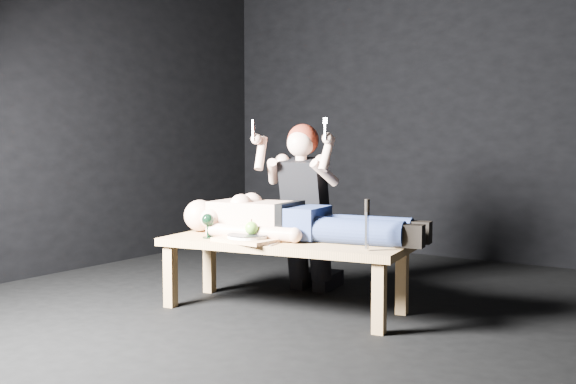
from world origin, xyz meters
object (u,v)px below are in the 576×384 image
(serving_tray, at_px, (248,240))
(table, at_px, (284,275))
(lying_man, at_px, (298,217))
(carving_knife, at_px, (367,225))
(kneeling_woman, at_px, (308,206))
(goblet, at_px, (208,226))

(serving_tray, bearing_deg, table, 49.87)
(lying_man, xyz_separation_m, serving_tray, (-0.18, -0.29, -0.13))
(serving_tray, distance_m, carving_knife, 0.79)
(lying_man, relative_size, carving_knife, 5.59)
(kneeling_woman, bearing_deg, serving_tray, -96.05)
(kneeling_woman, height_order, goblet, kneeling_woman)
(lying_man, relative_size, goblet, 10.30)
(serving_tray, relative_size, goblet, 2.41)
(lying_man, height_order, serving_tray, lying_man)
(kneeling_woman, bearing_deg, table, -80.85)
(kneeling_woman, distance_m, serving_tray, 0.74)
(lying_man, relative_size, kneeling_woman, 1.33)
(lying_man, distance_m, kneeling_woman, 0.47)
(table, bearing_deg, carving_knife, -15.77)
(table, relative_size, carving_knife, 5.32)
(table, distance_m, carving_knife, 0.73)
(table, relative_size, kneeling_woman, 1.27)
(goblet, relative_size, carving_knife, 0.54)
(kneeling_woman, height_order, serving_tray, kneeling_woman)
(table, bearing_deg, kneeling_woman, 97.81)
(carving_knife, bearing_deg, serving_tray, 178.58)
(lying_man, bearing_deg, goblet, -154.81)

